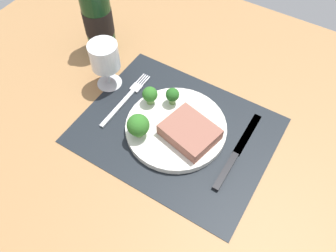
# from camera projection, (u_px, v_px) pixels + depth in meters

# --- Properties ---
(ground_plane) EXTENTS (1.40, 1.10, 0.03)m
(ground_plane) POSITION_uv_depth(u_px,v_px,m) (176.00, 134.00, 0.80)
(ground_plane) COLOR #996D42
(placemat) EXTENTS (0.43, 0.34, 0.00)m
(placemat) POSITION_uv_depth(u_px,v_px,m) (176.00, 130.00, 0.79)
(placemat) COLOR black
(placemat) RESTS_ON ground_plane
(plate) EXTENTS (0.23, 0.23, 0.02)m
(plate) POSITION_uv_depth(u_px,v_px,m) (176.00, 128.00, 0.78)
(plate) COLOR silver
(plate) RESTS_ON placemat
(steak) EXTENTS (0.13, 0.12, 0.03)m
(steak) POSITION_uv_depth(u_px,v_px,m) (190.00, 132.00, 0.74)
(steak) COLOR #8C5647
(steak) RESTS_ON plate
(broccoli_front_edge) EXTENTS (0.04, 0.04, 0.05)m
(broccoli_front_edge) POSITION_uv_depth(u_px,v_px,m) (150.00, 95.00, 0.79)
(broccoli_front_edge) COLOR #6B994C
(broccoli_front_edge) RESTS_ON plate
(broccoli_back_left) EXTENTS (0.05, 0.05, 0.06)m
(broccoli_back_left) POSITION_uv_depth(u_px,v_px,m) (138.00, 125.00, 0.73)
(broccoli_back_left) COLOR #6B994C
(broccoli_back_left) RESTS_ON plate
(broccoli_near_fork) EXTENTS (0.03, 0.03, 0.05)m
(broccoli_near_fork) POSITION_uv_depth(u_px,v_px,m) (172.00, 95.00, 0.79)
(broccoli_near_fork) COLOR #6B994C
(broccoli_near_fork) RESTS_ON plate
(fork) EXTENTS (0.02, 0.19, 0.01)m
(fork) POSITION_uv_depth(u_px,v_px,m) (126.00, 99.00, 0.84)
(fork) COLOR silver
(fork) RESTS_ON placemat
(knife) EXTENTS (0.02, 0.23, 0.01)m
(knife) POSITION_uv_depth(u_px,v_px,m) (235.00, 156.00, 0.74)
(knife) COLOR black
(knife) RESTS_ON placemat
(wine_bottle) EXTENTS (0.08, 0.08, 0.28)m
(wine_bottle) POSITION_uv_depth(u_px,v_px,m) (97.00, 16.00, 0.87)
(wine_bottle) COLOR #143819
(wine_bottle) RESTS_ON ground_plane
(wine_glass) EXTENTS (0.07, 0.07, 0.13)m
(wine_glass) POSITION_uv_depth(u_px,v_px,m) (105.00, 59.00, 0.80)
(wine_glass) COLOR silver
(wine_glass) RESTS_ON ground_plane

